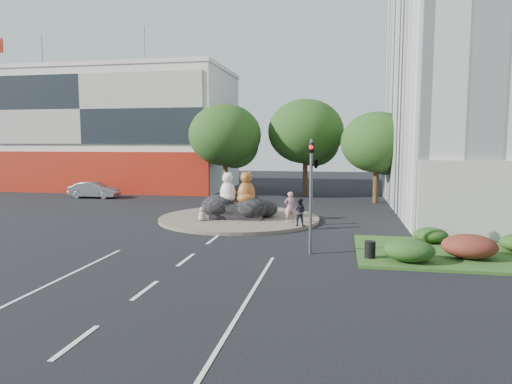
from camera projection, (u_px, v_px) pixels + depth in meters
ground at (186, 260)px, 18.91m from camera, size 120.00×120.00×0.00m
roundabout_island at (239, 218)px, 28.67m from camera, size 10.00×10.00×0.20m
rock_plinth at (239, 210)px, 28.61m from camera, size 3.20×2.60×0.90m
shophouse_block at (112, 130)px, 48.84m from camera, size 25.20×12.30×17.40m
grass_verge at (475, 254)px, 19.62m from camera, size 10.00×6.00×0.12m
tree_left at (226, 138)px, 40.63m from camera, size 6.46×6.46×8.27m
tree_mid at (306, 135)px, 41.26m from camera, size 6.84×6.84×8.76m
tree_right at (378, 145)px, 36.34m from camera, size 5.70×5.70×7.30m
hedge_near_green at (409, 250)px, 18.17m from camera, size 2.00×1.60×0.90m
hedge_red at (469, 246)px, 18.68m from camera, size 2.20×1.76×0.99m
hedge_back_green at (431, 235)px, 21.61m from camera, size 1.60×1.28×0.72m
traffic_light at (313, 171)px, 19.53m from camera, size 0.44×1.24×5.00m
street_lamp at (469, 148)px, 23.87m from camera, size 2.34×0.22×8.06m
cat_white at (228, 187)px, 28.36m from camera, size 1.53×1.45×2.00m
cat_tabby at (246, 187)px, 27.91m from camera, size 1.55×1.46×2.07m
kitten_calico at (202, 214)px, 27.24m from camera, size 0.61×0.56×0.84m
kitten_white at (258, 214)px, 27.37m from camera, size 0.54×0.49×0.79m
pedestrian_pink at (290, 207)px, 26.53m from camera, size 0.79×0.71×1.81m
pedestrian_dark at (299, 212)px, 25.50m from camera, size 0.86×0.72×1.57m
parked_car at (94, 190)px, 40.08m from camera, size 4.36×1.68×1.42m
litter_bin at (370, 249)px, 18.77m from camera, size 0.45×0.45×0.70m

